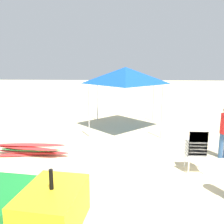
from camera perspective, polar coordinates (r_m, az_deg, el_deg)
The scene contains 5 objects.
ground at distance 5.24m, azimuth 3.03°, elevation -22.66°, with size 80.00×80.00×0.00m, color beige.
utility_cart at distance 4.20m, azimuth -24.80°, elevation -20.53°, with size 2.67×1.55×1.50m.
stacked_plastic_chairs at distance 6.88m, azimuth 19.70°, elevation -7.82°, with size 0.48×0.48×1.29m.
surfboard_pile at distance 8.27m, azimuth -19.24°, elevation -8.57°, with size 2.53×0.70×0.40m.
popup_canopy at distance 10.80m, azimuth 3.26°, elevation 8.78°, with size 2.98×2.98×2.81m.
Camera 1 is at (-0.01, -4.34, 2.93)m, focal length 37.99 mm.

